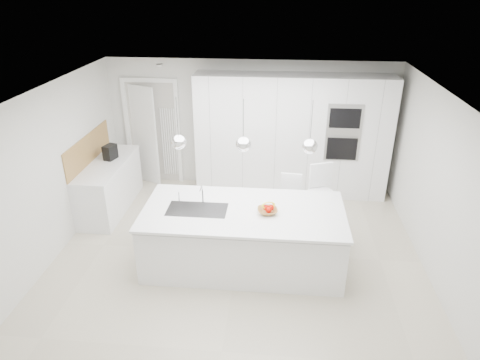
# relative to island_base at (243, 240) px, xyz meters

# --- Properties ---
(floor) EXTENTS (5.50, 5.50, 0.00)m
(floor) POSITION_rel_island_base_xyz_m (-0.10, 0.30, -0.43)
(floor) COLOR beige
(floor) RESTS_ON ground
(wall_back) EXTENTS (5.50, 0.00, 5.50)m
(wall_back) POSITION_rel_island_base_xyz_m (-0.10, 2.80, 0.82)
(wall_back) COLOR silver
(wall_back) RESTS_ON ground
(wall_left) EXTENTS (0.00, 5.00, 5.00)m
(wall_left) POSITION_rel_island_base_xyz_m (-2.85, 0.30, 0.82)
(wall_left) COLOR silver
(wall_left) RESTS_ON ground
(ceiling) EXTENTS (5.50, 5.50, 0.00)m
(ceiling) POSITION_rel_island_base_xyz_m (-0.10, 0.30, 2.07)
(ceiling) COLOR white
(ceiling) RESTS_ON wall_back
(tall_cabinets) EXTENTS (3.60, 0.60, 2.30)m
(tall_cabinets) POSITION_rel_island_base_xyz_m (0.70, 2.50, 0.72)
(tall_cabinets) COLOR white
(tall_cabinets) RESTS_ON floor
(oven_stack) EXTENTS (0.62, 0.04, 1.05)m
(oven_stack) POSITION_rel_island_base_xyz_m (1.60, 2.19, 0.92)
(oven_stack) COLOR #A5A5A8
(oven_stack) RESTS_ON tall_cabinets
(doorway_frame) EXTENTS (1.11, 0.08, 2.13)m
(doorway_frame) POSITION_rel_island_base_xyz_m (-2.05, 2.77, 0.59)
(doorway_frame) COLOR white
(doorway_frame) RESTS_ON floor
(hallway_door) EXTENTS (0.76, 0.38, 2.00)m
(hallway_door) POSITION_rel_island_base_xyz_m (-2.30, 2.72, 0.57)
(hallway_door) COLOR white
(hallway_door) RESTS_ON floor
(radiator) EXTENTS (0.32, 0.04, 1.40)m
(radiator) POSITION_rel_island_base_xyz_m (-1.73, 2.76, 0.42)
(radiator) COLOR white
(radiator) RESTS_ON floor
(left_base_cabinets) EXTENTS (0.60, 1.80, 0.86)m
(left_base_cabinets) POSITION_rel_island_base_xyz_m (-2.55, 1.50, 0.00)
(left_base_cabinets) COLOR white
(left_base_cabinets) RESTS_ON floor
(left_worktop) EXTENTS (0.62, 1.82, 0.04)m
(left_worktop) POSITION_rel_island_base_xyz_m (-2.55, 1.50, 0.45)
(left_worktop) COLOR white
(left_worktop) RESTS_ON left_base_cabinets
(oak_backsplash) EXTENTS (0.02, 1.80, 0.50)m
(oak_backsplash) POSITION_rel_island_base_xyz_m (-2.84, 1.50, 0.72)
(oak_backsplash) COLOR #A97F43
(oak_backsplash) RESTS_ON wall_left
(island_base) EXTENTS (2.80, 1.20, 0.86)m
(island_base) POSITION_rel_island_base_xyz_m (0.00, 0.00, 0.00)
(island_base) COLOR white
(island_base) RESTS_ON floor
(island_worktop) EXTENTS (2.84, 1.40, 0.04)m
(island_worktop) POSITION_rel_island_base_xyz_m (0.00, 0.05, 0.45)
(island_worktop) COLOR white
(island_worktop) RESTS_ON island_base
(island_sink) EXTENTS (0.84, 0.44, 0.18)m
(island_sink) POSITION_rel_island_base_xyz_m (-0.65, -0.00, 0.39)
(island_sink) COLOR #3F3F42
(island_sink) RESTS_ON island_worktop
(island_tap) EXTENTS (0.02, 0.02, 0.30)m
(island_tap) POSITION_rel_island_base_xyz_m (-0.60, 0.20, 0.62)
(island_tap) COLOR white
(island_tap) RESTS_ON island_worktop
(pendant_left) EXTENTS (0.20, 0.20, 0.20)m
(pendant_left) POSITION_rel_island_base_xyz_m (-0.85, -0.00, 1.47)
(pendant_left) COLOR white
(pendant_left) RESTS_ON ceiling
(pendant_mid) EXTENTS (0.20, 0.20, 0.20)m
(pendant_mid) POSITION_rel_island_base_xyz_m (-0.00, -0.00, 1.47)
(pendant_mid) COLOR white
(pendant_mid) RESTS_ON ceiling
(pendant_right) EXTENTS (0.20, 0.20, 0.20)m
(pendant_right) POSITION_rel_island_base_xyz_m (0.85, -0.00, 1.47)
(pendant_right) COLOR white
(pendant_right) RESTS_ON ceiling
(fruit_bowl) EXTENTS (0.32, 0.32, 0.07)m
(fruit_bowl) POSITION_rel_island_base_xyz_m (0.34, -0.01, 0.50)
(fruit_bowl) COLOR #A97F43
(fruit_bowl) RESTS_ON island_worktop
(espresso_machine) EXTENTS (0.22, 0.28, 0.26)m
(espresso_machine) POSITION_rel_island_base_xyz_m (-2.53, 1.68, 0.60)
(espresso_machine) COLOR black
(espresso_machine) RESTS_ON left_worktop
(bar_stool_left) EXTENTS (0.38, 0.51, 1.05)m
(bar_stool_left) POSITION_rel_island_base_xyz_m (0.68, 0.85, 0.10)
(bar_stool_left) COLOR white
(bar_stool_left) RESTS_ON floor
(bar_stool_right) EXTENTS (0.57, 0.66, 1.22)m
(bar_stool_right) POSITION_rel_island_base_xyz_m (1.14, 0.90, 0.18)
(bar_stool_right) COLOR white
(bar_stool_right) RESTS_ON floor
(apple_a) EXTENTS (0.08, 0.08, 0.08)m
(apple_a) POSITION_rel_island_base_xyz_m (0.39, 0.02, 0.54)
(apple_a) COLOR #BB0B00
(apple_a) RESTS_ON fruit_bowl
(apple_b) EXTENTS (0.08, 0.08, 0.08)m
(apple_b) POSITION_rel_island_base_xyz_m (0.32, 0.01, 0.54)
(apple_b) COLOR #BB0B00
(apple_b) RESTS_ON fruit_bowl
(apple_c) EXTENTS (0.08, 0.08, 0.08)m
(apple_c) POSITION_rel_island_base_xyz_m (0.35, -0.05, 0.54)
(apple_c) COLOR #BB0B00
(apple_c) RESTS_ON fruit_bowl
(banana_bunch) EXTENTS (0.22, 0.16, 0.20)m
(banana_bunch) POSITION_rel_island_base_xyz_m (0.35, 0.02, 0.58)
(banana_bunch) COLOR yellow
(banana_bunch) RESTS_ON fruit_bowl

